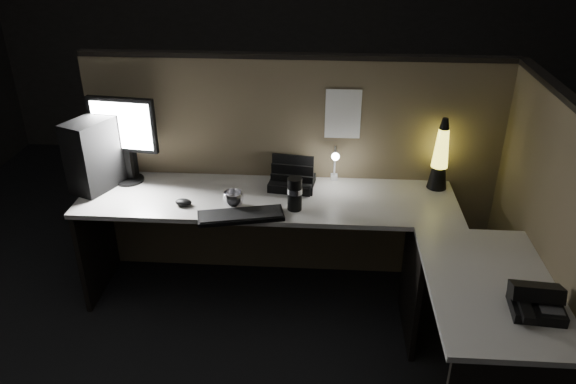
# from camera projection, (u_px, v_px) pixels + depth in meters

# --- Properties ---
(floor) EXTENTS (6.00, 6.00, 0.00)m
(floor) POSITION_uv_depth(u_px,v_px,m) (285.00, 359.00, 3.23)
(floor) COLOR black
(floor) RESTS_ON ground
(room_shell) EXTENTS (6.00, 6.00, 6.00)m
(room_shell) POSITION_uv_depth(u_px,v_px,m) (284.00, 84.00, 2.48)
(room_shell) COLOR silver
(room_shell) RESTS_ON ground
(partition_back) EXTENTS (2.66, 0.06, 1.50)m
(partition_back) POSITION_uv_depth(u_px,v_px,m) (295.00, 172.00, 3.70)
(partition_back) COLOR brown
(partition_back) RESTS_ON ground
(partition_right) EXTENTS (0.06, 1.66, 1.50)m
(partition_right) POSITION_uv_depth(u_px,v_px,m) (543.00, 248.00, 2.89)
(partition_right) COLOR brown
(partition_right) RESTS_ON ground
(desk) EXTENTS (2.60, 1.60, 0.73)m
(desk) POSITION_uv_depth(u_px,v_px,m) (320.00, 251.00, 3.17)
(desk) COLOR beige
(desk) RESTS_ON ground
(pc_tower) EXTENTS (0.35, 0.47, 0.45)m
(pc_tower) POSITION_uv_depth(u_px,v_px,m) (100.00, 152.00, 3.49)
(pc_tower) COLOR black
(pc_tower) RESTS_ON desk
(monitor) EXTENTS (0.43, 0.18, 0.55)m
(monitor) POSITION_uv_depth(u_px,v_px,m) (123.00, 132.00, 3.48)
(monitor) COLOR black
(monitor) RESTS_ON desk
(keyboard) EXTENTS (0.51, 0.27, 0.02)m
(keyboard) POSITION_uv_depth(u_px,v_px,m) (241.00, 216.00, 3.20)
(keyboard) COLOR black
(keyboard) RESTS_ON desk
(mouse) EXTENTS (0.11, 0.08, 0.04)m
(mouse) POSITION_uv_depth(u_px,v_px,m) (183.00, 202.00, 3.33)
(mouse) COLOR black
(mouse) RESTS_ON desk
(clip_lamp) EXTENTS (0.05, 0.19, 0.24)m
(clip_lamp) POSITION_uv_depth(u_px,v_px,m) (335.00, 163.00, 3.52)
(clip_lamp) COLOR silver
(clip_lamp) RESTS_ON desk
(organizer) EXTENTS (0.30, 0.27, 0.20)m
(organizer) POSITION_uv_depth(u_px,v_px,m) (292.00, 179.00, 3.54)
(organizer) COLOR black
(organizer) RESTS_ON desk
(lava_lamp) EXTENTS (0.12, 0.12, 0.46)m
(lava_lamp) POSITION_uv_depth(u_px,v_px,m) (440.00, 160.00, 3.46)
(lava_lamp) COLOR black
(lava_lamp) RESTS_ON desk
(travel_mug) EXTENTS (0.09, 0.09, 0.20)m
(travel_mug) POSITION_uv_depth(u_px,v_px,m) (295.00, 194.00, 3.25)
(travel_mug) COLOR black
(travel_mug) RESTS_ON desk
(steel_mug) EXTENTS (0.13, 0.13, 0.10)m
(steel_mug) POSITION_uv_depth(u_px,v_px,m) (233.00, 199.00, 3.30)
(steel_mug) COLOR silver
(steel_mug) RESTS_ON desk
(figurine) EXTENTS (0.06, 0.06, 0.06)m
(figurine) POSITION_uv_depth(u_px,v_px,m) (440.00, 181.00, 3.52)
(figurine) COLOR orange
(figurine) RESTS_ON desk
(pinned_paper) EXTENTS (0.22, 0.00, 0.32)m
(pinned_paper) POSITION_uv_depth(u_px,v_px,m) (343.00, 114.00, 3.46)
(pinned_paper) COLOR white
(pinned_paper) RESTS_ON partition_back
(desk_phone) EXTENTS (0.23, 0.24, 0.13)m
(desk_phone) POSITION_uv_depth(u_px,v_px,m) (536.00, 301.00, 2.46)
(desk_phone) COLOR black
(desk_phone) RESTS_ON desk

